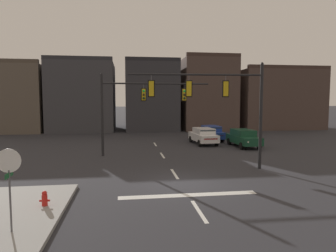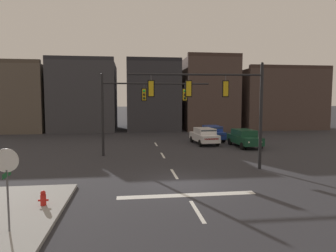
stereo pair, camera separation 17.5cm
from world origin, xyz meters
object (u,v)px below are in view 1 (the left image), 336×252
Objects in this scene: car_lot_middle at (203,136)px; stop_sign at (9,170)px; signal_mast_far_side at (135,101)px; car_lot_nearside at (243,138)px; signal_mast_near_side at (218,97)px; car_lot_farside at (211,133)px; fire_hydrant at (45,201)px.

stop_sign is at bearing -120.81° from car_lot_middle.
signal_mast_far_side is at bearing 72.28° from stop_sign.
car_lot_nearside is (14.51, 16.64, -1.29)m from stop_sign.
signal_mast_near_side reaches higher than car_lot_farside.
car_lot_middle and car_lot_farside have the same top height.
stop_sign is at bearing -131.09° from car_lot_nearside.
car_lot_farside is at bearing 59.14° from car_lot_middle.
signal_mast_near_side is 1.84× the size of car_lot_nearside.
fire_hydrant is at bearing -147.32° from signal_mast_near_side.
car_lot_nearside is at bearing 48.91° from stop_sign.
car_lot_middle is at bearing 146.54° from car_lot_nearside.
stop_sign reaches higher than fire_hydrant.
signal_mast_far_side is 1.86× the size of car_lot_middle.
car_lot_nearside is 1.01× the size of car_lot_farside.
car_lot_farside is at bearing 57.04° from fire_hydrant.
car_lot_nearside is 0.99× the size of car_lot_middle.
car_lot_middle is (1.91, 10.77, -3.68)m from signal_mast_near_side.
car_lot_farside is (3.40, 13.26, -3.68)m from signal_mast_near_side.
car_lot_middle is at bearing -120.86° from car_lot_farside.
stop_sign is at bearing -107.72° from signal_mast_far_side.
signal_mast_far_side is at bearing -163.68° from car_lot_nearside.
stop_sign is 24.83m from car_lot_farside.
car_lot_farside is at bearing 111.13° from car_lot_nearside.
signal_mast_far_side is 11.30× the size of fire_hydrant.
car_lot_nearside is 5.00m from car_lot_farside.
car_lot_farside reaches higher than fire_hydrant.
stop_sign is 21.94m from car_lot_middle.
car_lot_nearside and car_lot_farside have the same top height.
signal_mast_near_side is 0.98× the size of signal_mast_far_side.
car_lot_nearside is at bearing -68.87° from car_lot_farside.
car_lot_middle is at bearing 59.19° from stop_sign.
signal_mast_far_side reaches higher than car_lot_middle.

